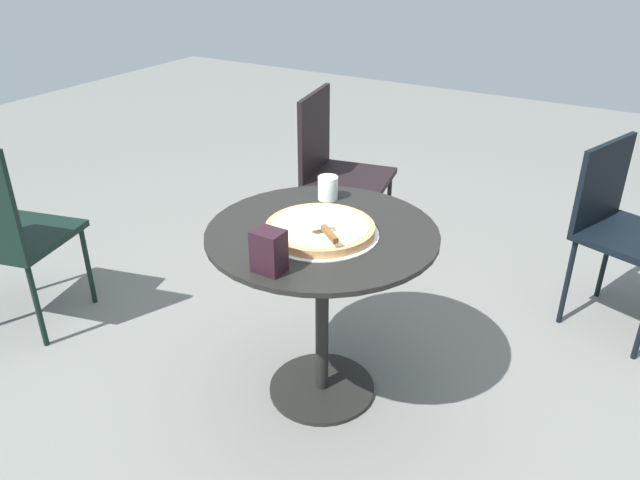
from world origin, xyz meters
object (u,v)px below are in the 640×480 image
pizza_server (324,228)px  patio_table (322,273)px  patio_chair_near (335,164)px  patio_chair_far (1,226)px  drinking_cup (328,188)px  napkin_dispenser (269,251)px  patio_chair_corner (622,222)px  pizza_on_tray (320,229)px

pizza_server → patio_table: bearing=-146.5°
patio_chair_near → patio_chair_far: (1.35, -0.87, -0.01)m
pizza_server → patio_chair_near: 1.28m
patio_chair_near → pizza_server: bearing=27.4°
patio_table → patio_chair_far: 1.43m
drinking_cup → napkin_dispenser: size_ratio=0.66×
pizza_server → patio_chair_near: size_ratio=0.22×
patio_chair_near → patio_chair_corner: bearing=92.7°
patio_chair_near → patio_chair_corner: 1.40m
pizza_on_tray → patio_chair_corner: bearing=142.4°
patio_chair_far → napkin_dispenser: bearing=89.9°
patio_table → patio_chair_corner: (-1.10, 0.88, -0.04)m
patio_table → pizza_server: 0.25m
patio_chair_far → patio_chair_near: bearing=147.1°
pizza_on_tray → patio_chair_near: 1.20m
patio_table → patio_chair_near: 1.16m
drinking_cup → patio_chair_corner: bearing=130.5°
patio_table → napkin_dispenser: 0.40m
patio_table → patio_chair_corner: size_ratio=0.98×
pizza_server → patio_chair_far: size_ratio=0.21×
pizza_on_tray → drinking_cup: size_ratio=4.51×
pizza_on_tray → pizza_server: size_ratio=2.10×
patio_table → drinking_cup: size_ratio=9.03×
pizza_on_tray → drinking_cup: 0.30m
pizza_server → patio_chair_corner: bearing=145.3°
napkin_dispenser → pizza_on_tray: bearing=90.1°
pizza_on_tray → patio_chair_corner: 1.44m
drinking_cup → patio_chair_far: bearing=-66.0°
drinking_cup → napkin_dispenser: napkin_dispenser is taller
patio_chair_near → patio_chair_corner: patio_chair_near is taller
patio_table → patio_chair_corner: 1.41m
patio_table → pizza_server: pizza_server is taller
patio_chair_corner → pizza_server: bearing=-34.7°
patio_table → napkin_dispenser: (0.32, 0.00, 0.24)m
pizza_on_tray → napkin_dispenser: bearing=-1.1°
patio_chair_near → patio_table: bearing=26.8°
drinking_cup → patio_chair_near: (-0.78, -0.40, -0.23)m
pizza_server → pizza_on_tray: bearing=-139.7°
patio_table → patio_chair_far: (0.32, -1.40, -0.02)m
pizza_server → patio_chair_far: 1.49m
drinking_cup → patio_table: bearing=25.8°
pizza_on_tray → napkin_dispenser: size_ratio=2.99×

